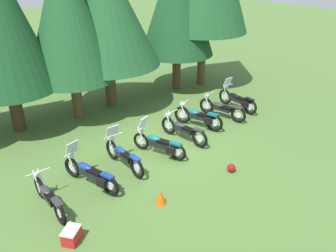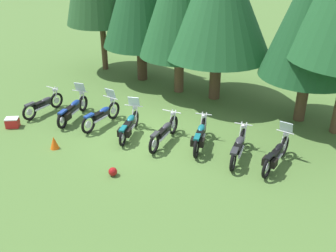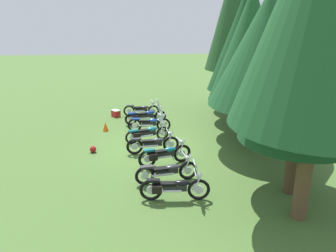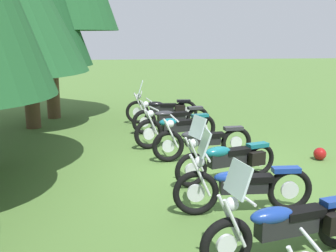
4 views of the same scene
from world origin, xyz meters
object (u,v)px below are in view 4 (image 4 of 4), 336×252
Objects in this scene: motorcycle_3 at (228,158)px; motorcycle_4 at (202,141)px; motorcycle_5 at (178,128)px; motorcycle_2 at (241,185)px; dropped_helmet at (320,154)px; motorcycle_6 at (171,118)px; motorcycle_7 at (163,109)px; motorcycle_1 at (288,225)px.

motorcycle_3 is 1.44m from motorcycle_4.
motorcycle_3 is 0.97× the size of motorcycle_5.
motorcycle_2 is 7.87× the size of dropped_helmet.
motorcycle_2 is 4.18m from motorcycle_5.
motorcycle_5 is 1.47m from motorcycle_6.
motorcycle_7 is at bearing -94.79° from motorcycle_6.
motorcycle_3 is 7.52× the size of dropped_helmet.
motorcycle_4 is 8.16× the size of dropped_helmet.
motorcycle_4 is (4.26, 0.29, -0.02)m from motorcycle_1.
motorcycle_3 reaches higher than dropped_helmet.
motorcycle_2 is 5.64m from motorcycle_6.
motorcycle_3 is 2.71m from dropped_helmet.
motorcycle_3 is at bearing 114.58° from dropped_helmet.
motorcycle_4 is (2.88, 0.08, -0.03)m from motorcycle_2.
motorcycle_1 is at bearing 98.96° from motorcycle_7.
motorcycle_5 is 0.95× the size of motorcycle_6.
dropped_helmet is (-3.04, -3.08, -0.30)m from motorcycle_6.
motorcycle_2 is 1.47m from motorcycle_3.
motorcycle_1 is at bearing 88.25° from motorcycle_4.
motorcycle_2 reaches higher than motorcycle_4.
dropped_helmet is at bearing 130.00° from motorcycle_7.
motorcycle_6 is 8.12× the size of dropped_helmet.
motorcycle_3 is 2.76m from motorcycle_5.
motorcycle_7 is (6.90, 0.61, 0.00)m from motorcycle_2.
motorcycle_7 reaches higher than motorcycle_2.
motorcycle_1 is 5.57m from motorcycle_5.
motorcycle_4 is 2.77m from motorcycle_6.
motorcycle_7 reaches higher than motorcycle_4.
motorcycle_5 is at bearing -96.48° from motorcycle_1.
motorcycle_7 is (2.74, 0.13, 0.01)m from motorcycle_5.
motorcycle_7 is at bearing -88.15° from motorcycle_4.
motorcycle_2 is at bearing 65.55° from motorcycle_3.
motorcycle_7 is at bearing -83.65° from motorcycle_2.
motorcycle_1 is 1.09× the size of motorcycle_3.
motorcycle_5 is 0.95× the size of motorcycle_7.
motorcycle_3 is 0.92× the size of motorcycle_4.
motorcycle_6 reaches higher than dropped_helmet.
motorcycle_2 is at bearing 134.74° from dropped_helmet.
motorcycle_2 is at bearing 85.96° from motorcycle_4.
motorcycle_1 reaches higher than dropped_helmet.
motorcycle_2 is 2.89m from motorcycle_4.
motorcycle_5 is (1.27, 0.40, 0.02)m from motorcycle_4.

